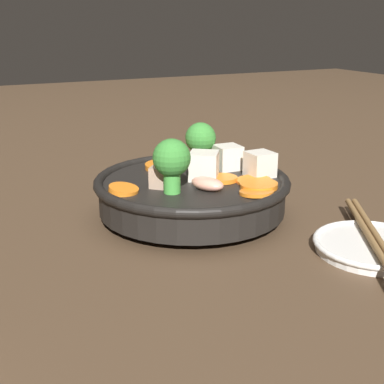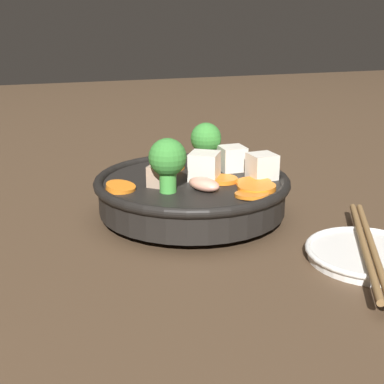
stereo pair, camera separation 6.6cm
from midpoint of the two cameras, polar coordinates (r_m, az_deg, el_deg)
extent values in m
plane|color=#4C3826|center=(0.67, 2.82, -2.63)|extent=(3.00, 3.00, 0.00)
cylinder|color=black|center=(0.67, 2.83, -2.23)|extent=(0.13, 0.13, 0.01)
cylinder|color=black|center=(0.66, 2.86, -0.35)|extent=(0.23, 0.23, 0.04)
torus|color=black|center=(0.66, 2.88, 1.16)|extent=(0.24, 0.24, 0.01)
cylinder|color=brown|center=(0.66, 2.87, 0.33)|extent=(0.22, 0.22, 0.02)
cylinder|color=orange|center=(0.66, 6.04, 1.28)|extent=(0.05, 0.05, 0.01)
cylinder|color=orange|center=(0.62, -4.61, 0.43)|extent=(0.05, 0.05, 0.01)
cylinder|color=orange|center=(0.61, 9.53, -0.34)|extent=(0.04, 0.04, 0.01)
cylinder|color=orange|center=(0.65, 9.48, 0.94)|extent=(0.06, 0.06, 0.01)
cylinder|color=orange|center=(0.71, 0.00, 2.83)|extent=(0.07, 0.07, 0.01)
cylinder|color=orange|center=(0.63, 9.92, 0.43)|extent=(0.05, 0.05, 0.01)
cylinder|color=green|center=(0.61, 0.50, 1.13)|extent=(0.02, 0.02, 0.03)
sphere|color=#388433|center=(0.60, 0.51, 3.69)|extent=(0.04, 0.04, 0.04)
cylinder|color=green|center=(0.72, 4.12, 3.65)|extent=(0.02, 0.02, 0.02)
sphere|color=#388433|center=(0.71, 4.17, 5.73)|extent=(0.04, 0.04, 0.04)
cube|color=silver|center=(0.67, 10.30, 2.68)|extent=(0.03, 0.03, 0.03)
cube|color=tan|center=(0.63, -0.42, 1.69)|extent=(0.04, 0.04, 0.03)
cube|color=silver|center=(0.71, 7.00, 3.54)|extent=(0.03, 0.03, 0.03)
cube|color=silver|center=(0.66, 4.17, 2.76)|extent=(0.05, 0.05, 0.03)
ellipsoid|color=#EA9E84|center=(0.62, 4.22, 0.78)|extent=(0.04, 0.05, 0.02)
cylinder|color=white|center=(0.59, 21.26, -6.42)|extent=(0.12, 0.12, 0.01)
torus|color=white|center=(0.59, 21.31, -5.98)|extent=(0.13, 0.13, 0.01)
cube|color=beige|center=(0.92, 3.18, 3.23)|extent=(0.13, 0.11, 0.00)
cylinder|color=olive|center=(0.59, 21.00, -5.38)|extent=(0.13, 0.21, 0.01)
cylinder|color=olive|center=(0.59, 21.77, -5.41)|extent=(0.13, 0.21, 0.01)
camera|label=1|loc=(0.03, -87.14, 0.94)|focal=50.00mm
camera|label=2|loc=(0.03, 92.86, -0.94)|focal=50.00mm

